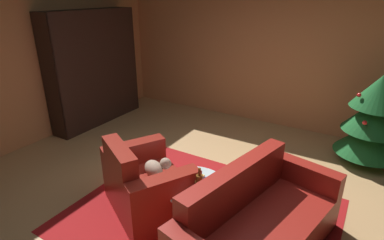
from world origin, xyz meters
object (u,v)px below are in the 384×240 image
object	(u,v)px
armchair_red	(146,186)
book_stack_on_table	(195,181)
coffee_table	(193,187)
decorated_tree	(374,119)
couch_red	(257,227)
bookshelf_unit	(100,68)
bottle_on_table	(199,184)

from	to	relation	value
armchair_red	book_stack_on_table	bearing A→B (deg)	11.90
armchair_red	coffee_table	size ratio (longest dim) A/B	1.78
coffee_table	decorated_tree	world-z (taller)	decorated_tree
coffee_table	decorated_tree	bearing A→B (deg)	56.75
coffee_table	decorated_tree	size ratio (longest dim) A/B	0.55
decorated_tree	book_stack_on_table	bearing A→B (deg)	-122.26
armchair_red	couch_red	distance (m)	1.27
couch_red	coffee_table	world-z (taller)	couch_red
decorated_tree	bookshelf_unit	bearing A→B (deg)	-170.65
armchair_red	book_stack_on_table	xyz separation A→B (m)	(0.56, 0.12, 0.19)
armchair_red	bookshelf_unit	bearing A→B (deg)	144.28
book_stack_on_table	decorated_tree	bearing A→B (deg)	57.74
armchair_red	couch_red	world-z (taller)	armchair_red
coffee_table	bookshelf_unit	bearing A→B (deg)	151.50
armchair_red	bottle_on_table	size ratio (longest dim) A/B	4.23
couch_red	bottle_on_table	distance (m)	0.66
bookshelf_unit	bottle_on_table	world-z (taller)	bookshelf_unit
bookshelf_unit	armchair_red	size ratio (longest dim) A/B	1.60
book_stack_on_table	bottle_on_table	xyz separation A→B (m)	(0.11, -0.10, 0.05)
coffee_table	bottle_on_table	bearing A→B (deg)	-39.87
bottle_on_table	book_stack_on_table	bearing A→B (deg)	138.11
book_stack_on_table	bottle_on_table	distance (m)	0.16
couch_red	decorated_tree	bearing A→B (deg)	72.41
bookshelf_unit	couch_red	distance (m)	4.13
book_stack_on_table	bottle_on_table	bearing A→B (deg)	-41.89
armchair_red	bottle_on_table	distance (m)	0.71
armchair_red	couch_red	bearing A→B (deg)	1.69
couch_red	bottle_on_table	xyz separation A→B (m)	(-0.60, -0.02, 0.27)
book_stack_on_table	decorated_tree	distance (m)	2.79
book_stack_on_table	coffee_table	bearing A→B (deg)	146.30
couch_red	bottle_on_table	world-z (taller)	couch_red
bookshelf_unit	armchair_red	xyz separation A→B (m)	(2.42, -1.74, -0.69)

